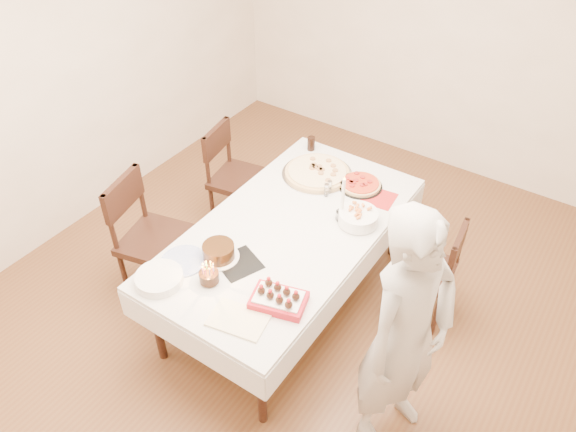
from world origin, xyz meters
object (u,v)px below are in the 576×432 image
Objects in this scene: chair_left_savory at (240,179)px; strawberry_box at (279,299)px; birthday_cake at (209,273)px; taper_candle at (343,198)px; pasta_bowl at (358,217)px; pizza_white at (317,172)px; layer_cake at (219,252)px; chair_left_dessert at (157,240)px; person at (406,337)px; chair_right_savory at (424,270)px; cola_glass at (311,144)px; pizza_pepperoni at (360,184)px; dining_table at (288,266)px.

chair_left_savory is 1.73m from strawberry_box.
taper_candle is at bearing 69.08° from birthday_cake.
chair_left_savory is 3.40× the size of pasta_bowl.
layer_cake is (-0.04, -1.17, 0.03)m from pizza_white.
layer_cake is at bearing 161.75° from chair_left_dessert.
taper_candle is at bearing -160.40° from chair_left_dessert.
layer_cake is (-0.47, -0.80, -0.14)m from taper_candle.
person is 1.11m from pasta_bowl.
chair_right_savory is at bearing -10.35° from pizza_white.
strawberry_box is at bearing 11.44° from birthday_cake.
cola_glass is 1.73m from strawberry_box.
person is (2.00, -0.06, 0.35)m from chair_left_dessert.
layer_cake reaches higher than pizza_pepperoni.
birthday_cake is (-1.00, -1.18, 0.39)m from chair_right_savory.
pizza_white is at bearing 104.43° from dining_table.
pizza_white and pizza_pepperoni have the same top height.
layer_cake is (-0.59, -0.82, 0.00)m from pasta_bowl.
chair_left_savory is (-1.76, 0.09, 0.04)m from chair_right_savory.
person is (1.12, -0.50, 0.49)m from dining_table.
person is at bearing -43.53° from cola_glass.
chair_right_savory is 1.26m from strawberry_box.
strawberry_box is at bearing -122.93° from chair_right_savory.
pizza_pepperoni is 1.25× the size of layer_cake.
dining_table is 0.84m from pizza_pepperoni.
person reaches higher than dining_table.
taper_candle is at bearing 95.28° from strawberry_box.
layer_cake is at bearing -108.18° from pizza_pepperoni.
chair_left_dessert is 1.34m from pizza_white.
person is 5.25× the size of strawberry_box.
chair_left_savory is at bearing 120.91° from birthday_cake.
taper_candle is (1.14, 0.74, 0.42)m from chair_left_dessert.
chair_right_savory is 0.92× the size of chair_left_savory.
chair_left_dessert is 1.60m from pizza_pepperoni.
pasta_bowl is at bearing 13.37° from taper_candle.
chair_left_savory reaches higher than chair_right_savory.
chair_left_dessert is 3.12× the size of strawberry_box.
taper_candle is at bearing -40.53° from pizza_white.
cola_glass is (-0.23, 0.28, 0.04)m from pizza_white.
chair_left_dessert is at bearing -109.03° from cola_glass.
pizza_pepperoni is (-0.93, 1.22, -0.10)m from person.
pizza_pepperoni is 1.02× the size of strawberry_box.
chair_left_dessert is 0.86m from birthday_cake.
cola_glass is at bearing -122.25° from chair_left_dessert.
chair_right_savory is 3.11× the size of pasta_bowl.
chair_right_savory is 1.42m from cola_glass.
chair_right_savory is 1.09m from person.
pizza_white is 0.37m from cola_glass.
pasta_bowl is at bearing -170.02° from chair_right_savory.
chair_left_dessert is at bearing -159.31° from chair_right_savory.
taper_candle reaches higher than cola_glass.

